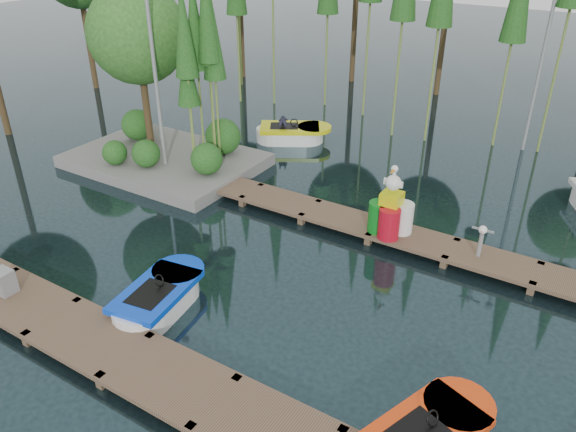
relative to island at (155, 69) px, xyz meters
The scene contains 12 objects.
ground_plane 7.79m from the island, 27.58° to the right, with size 90.00×90.00×0.00m, color #1B2E34.
near_dock 10.44m from the island, 51.04° to the right, with size 18.00×1.50×0.50m.
far_dock 7.91m from the island, ahead, with size 15.00×1.20×0.50m.
island is the anchor object (origin of this frame).
lamp_island 1.56m from the island, 44.71° to the right, with size 0.30×0.30×7.25m.
lamp_rear 12.91m from the island, 36.82° to the left, with size 0.30×0.30×7.25m.
boat_blue 8.80m from the island, 47.77° to the right, with size 1.55×2.77×0.88m.
boat_yellow_far 5.59m from the island, 55.61° to the left, with size 3.06×2.52×1.41m.
utility_cabinet 8.62m from the island, 71.50° to the right, with size 0.45×0.38×0.54m, color gray.
yellow_barrel 8.96m from the island, ahead, with size 0.53×0.53×0.80m, color #D2D30B.
drum_cluster 9.08m from the island, ahead, with size 1.09×1.00×1.89m.
seagull_post 11.28m from the island, ahead, with size 0.52×0.28×0.83m.
Camera 1 is at (6.89, -9.69, 7.72)m, focal length 35.00 mm.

